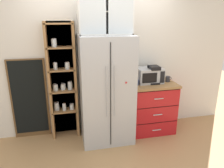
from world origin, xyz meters
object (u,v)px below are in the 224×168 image
object	(u,v)px
refrigerator	(106,90)
bottle_green	(152,75)
coffee_maker	(153,74)
mug_navy	(136,83)
chalkboard_menu	(30,99)
bottle_clear	(154,77)
microwave	(149,75)
mug_charcoal	(168,79)

from	to	relation	value
refrigerator	bottle_green	xyz separation A→B (m)	(0.85, 0.14, 0.15)
refrigerator	coffee_maker	bearing A→B (deg)	5.42
mug_navy	chalkboard_menu	xyz separation A→B (m)	(-1.79, 0.32, -0.27)
bottle_clear	microwave	bearing A→B (deg)	124.11
coffee_maker	bottle_green	bearing A→B (deg)	90.00
coffee_maker	microwave	bearing A→B (deg)	139.77
coffee_maker	chalkboard_menu	distance (m)	2.17
mug_charcoal	mug_navy	distance (m)	0.63
refrigerator	coffee_maker	world-z (taller)	refrigerator
mug_navy	bottle_clear	distance (m)	0.34
mug_charcoal	chalkboard_menu	distance (m)	2.44
coffee_maker	chalkboard_menu	world-z (taller)	chalkboard_menu
microwave	bottle_clear	size ratio (longest dim) A/B	1.75
mug_navy	chalkboard_menu	size ratio (longest dim) A/B	0.09
mug_charcoal	bottle_green	world-z (taller)	bottle_green
bottle_clear	chalkboard_menu	xyz separation A→B (m)	(-2.12, 0.28, -0.33)
microwave	mug_navy	size ratio (longest dim) A/B	3.54
bottle_green	mug_charcoal	bearing A→B (deg)	-10.33
microwave	mug_charcoal	world-z (taller)	microwave
mug_charcoal	bottle_clear	distance (m)	0.30
bottle_green	coffee_maker	bearing A→B (deg)	-90.00
chalkboard_menu	refrigerator	bearing A→B (deg)	-14.64
refrigerator	mug_charcoal	world-z (taller)	refrigerator
coffee_maker	bottle_clear	size ratio (longest dim) A/B	1.23
coffee_maker	bottle_clear	bearing A→B (deg)	-90.00
microwave	mug_navy	xyz separation A→B (m)	(-0.28, -0.11, -0.08)
bottle_green	microwave	bearing A→B (deg)	-159.22
refrigerator	bottle_clear	world-z (taller)	refrigerator
bottle_green	chalkboard_menu	world-z (taller)	chalkboard_menu
chalkboard_menu	microwave	bearing A→B (deg)	-5.74
bottle_green	mug_navy	bearing A→B (deg)	-159.06
mug_navy	chalkboard_menu	bearing A→B (deg)	169.99
refrigerator	chalkboard_menu	xyz separation A→B (m)	(-1.27, 0.33, -0.19)
refrigerator	mug_navy	distance (m)	0.53
coffee_maker	bottle_green	world-z (taller)	coffee_maker
microwave	bottle_green	distance (m)	0.05
mug_charcoal	microwave	bearing A→B (deg)	174.27
refrigerator	bottle_green	world-z (taller)	refrigerator
coffee_maker	mug_navy	world-z (taller)	coffee_maker
microwave	bottle_clear	world-z (taller)	microwave
microwave	mug_navy	bearing A→B (deg)	-159.04
mug_navy	bottle_green	world-z (taller)	bottle_green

